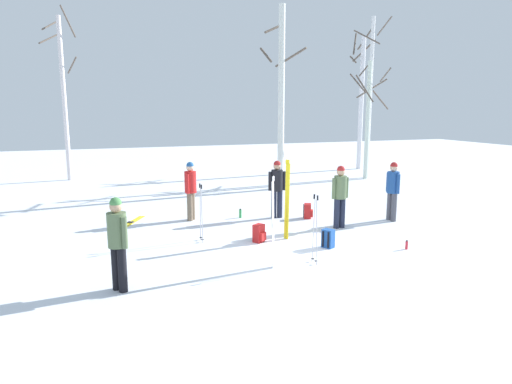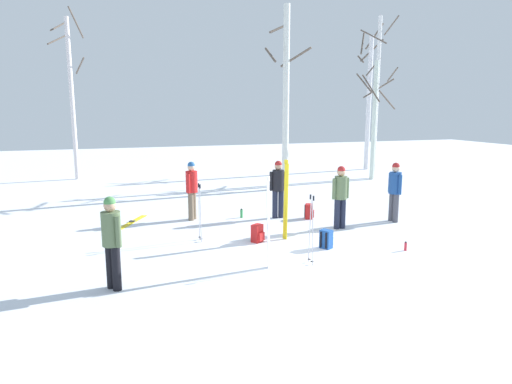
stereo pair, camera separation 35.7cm
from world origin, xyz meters
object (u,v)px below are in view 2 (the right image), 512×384
person_4 (192,187)px  backpack_0 (257,233)px  water_bottle_1 (406,246)px  birch_tree_4 (377,95)px  person_2 (341,193)px  ski_poles_0 (311,228)px  ski_pair_planted_1 (286,200)px  backpack_2 (309,212)px  ski_pair_planted_0 (268,223)px  birch_tree_5 (369,99)px  birch_tree_1 (72,95)px  water_bottle_0 (241,213)px  person_3 (395,188)px  person_1 (278,185)px  backpack_1 (326,239)px  birch_tree_2 (286,96)px  ski_pair_lying_0 (132,222)px  ski_poles_1 (200,211)px  birch_tree_3 (374,117)px  person_0 (112,237)px

person_4 → backpack_0: bearing=-68.3°
water_bottle_1 → birch_tree_4: bearing=61.4°
person_2 → ski_poles_0: person_2 is taller
ski_pair_planted_1 → backpack_2: (1.47, 1.81, -0.78)m
ski_pair_planted_0 → birch_tree_4: size_ratio=0.26×
person_4 → birch_tree_5: (10.86, 8.27, 2.71)m
backpack_0 → birch_tree_1: bearing=111.3°
person_4 → water_bottle_0: 1.69m
person_3 → person_1: bearing=154.0°
backpack_0 → backpack_2: bearing=39.2°
backpack_1 → birch_tree_2: size_ratio=0.06×
ski_pair_lying_0 → birch_tree_1: bearing=101.7°
ski_pair_planted_0 → backpack_1: (1.76, 0.86, -0.73)m
birch_tree_4 → ski_pair_planted_0: bearing=-131.4°
person_1 → birch_tree_4: birch_tree_4 is taller
ski_poles_1 → birch_tree_2: size_ratio=0.20×
water_bottle_1 → backpack_2: bearing=103.1°
ski_poles_1 → backpack_2: bearing=19.9°
person_3 → backpack_1: size_ratio=3.90×
ski_poles_0 → ski_poles_1: size_ratio=1.03×
ski_poles_1 → water_bottle_1: size_ratio=6.71×
person_1 → backpack_0: size_ratio=3.90×
person_2 → water_bottle_1: (0.50, -2.24, -0.88)m
water_bottle_1 → backpack_0: bearing=150.4°
person_4 → ski_pair_planted_0: ski_pair_planted_0 is taller
backpack_1 → birch_tree_3: 11.39m
person_3 → person_4: size_ratio=1.00×
water_bottle_0 → birch_tree_1: (-5.06, 9.57, 3.65)m
ski_pair_lying_0 → ski_poles_1: ski_poles_1 is taller
person_2 → person_3: size_ratio=1.00×
person_1 → water_bottle_1: size_ratio=8.04×
person_1 → water_bottle_0: size_ratio=6.33×
person_4 → ski_pair_lying_0: size_ratio=1.05×
ski_pair_planted_1 → ski_poles_0: bearing=-95.2°
ski_poles_1 → water_bottle_1: ski_poles_1 is taller
person_0 → birch_tree_5: birch_tree_5 is taller
person_3 → water_bottle_0: size_ratio=6.33×
ski_poles_0 → birch_tree_3: bearing=52.1°
ski_pair_planted_1 → birch_tree_3: (7.38, 7.83, 1.81)m
ski_pair_planted_0 → ski_pair_planted_1: size_ratio=0.95×
ski_pair_planted_0 → ski_poles_1: (-0.94, 2.37, -0.18)m
ski_pair_lying_0 → birch_tree_1: size_ratio=0.22×
ski_pair_planted_0 → birch_tree_3: birch_tree_3 is taller
ski_pair_planted_1 → birch_tree_1: bearing=114.3°
backpack_1 → ski_poles_1: bearing=150.8°
ski_poles_1 → water_bottle_0: bearing=50.6°
person_0 → water_bottle_1: (6.43, 0.28, -0.88)m
person_3 → ski_poles_1: person_3 is taller
birch_tree_4 → birch_tree_5: birch_tree_5 is taller
person_4 → birch_tree_4: bearing=29.5°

